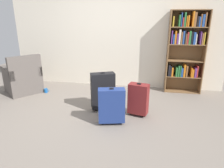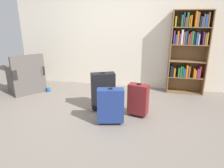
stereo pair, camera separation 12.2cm
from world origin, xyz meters
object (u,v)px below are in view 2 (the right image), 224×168
Objects in this scene: bookshelf at (189,48)px; suitcase_dark_red at (138,99)px; suitcase_navy_blue at (111,105)px; suitcase_black at (103,91)px; armchair at (26,78)px; mug at (48,90)px.

bookshelf is 1.87m from suitcase_dark_red.
suitcase_dark_red is at bearing 42.94° from suitcase_navy_blue.
bookshelf is at bearing 56.63° from suitcase_dark_red.
armchair is at bearing 163.65° from suitcase_black.
armchair is 2.12m from suitcase_black.
suitcase_navy_blue is (2.29, -1.10, 0.01)m from armchair.
suitcase_dark_red reaches higher than mug.
suitcase_navy_blue is (-0.41, -0.38, 0.01)m from suitcase_dark_red.
bookshelf is at bearing 11.24° from armchair.
mug is 2.34m from suitcase_dark_red.
suitcase_navy_blue reaches higher than mug.
bookshelf is at bearing 11.98° from mug.
suitcase_navy_blue is at bearing -137.06° from suitcase_dark_red.
mug is 0.19× the size of suitcase_navy_blue.
mug is (0.51, 0.06, -0.27)m from armchair.
armchair is 1.33× the size of suitcase_black.
armchair is 8.21× the size of mug.
bookshelf reaches higher than suitcase_navy_blue.
armchair is at bearing 154.27° from suitcase_navy_blue.
suitcase_black is (1.52, -0.65, 0.34)m from mug.
suitcase_black is 1.17× the size of suitcase_navy_blue.
bookshelf reaches higher than mug.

